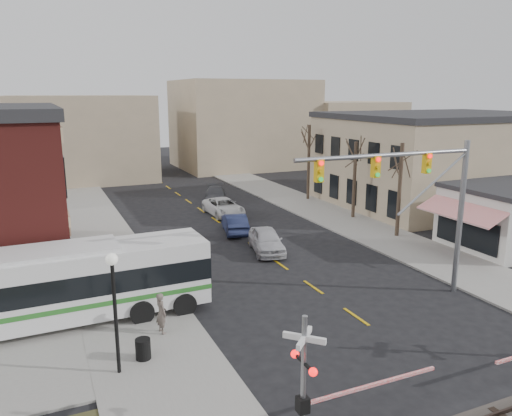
{
  "coord_description": "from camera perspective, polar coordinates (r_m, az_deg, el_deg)",
  "views": [
    {
      "loc": [
        -13.08,
        -15.97,
        10.29
      ],
      "look_at": [
        -1.24,
        10.9,
        3.5
      ],
      "focal_mm": 35.0,
      "sensor_mm": 36.0,
      "label": 1
    }
  ],
  "objects": [
    {
      "name": "ground",
      "position": [
        23.06,
        14.3,
        -13.91
      ],
      "size": [
        160.0,
        160.0,
        0.0
      ],
      "primitive_type": "plane",
      "color": "black",
      "rests_on": "ground"
    },
    {
      "name": "sidewalk_west",
      "position": [
        37.57,
        -17.42,
        -3.4
      ],
      "size": [
        5.0,
        60.0,
        0.12
      ],
      "primitive_type": "cube",
      "color": "gray",
      "rests_on": "ground"
    },
    {
      "name": "sidewalk_east",
      "position": [
        43.68,
        8.11,
        -0.66
      ],
      "size": [
        5.0,
        60.0,
        0.12
      ],
      "primitive_type": "cube",
      "color": "gray",
      "rests_on": "ground"
    },
    {
      "name": "tan_building",
      "position": [
        50.6,
        20.44,
        5.36
      ],
      "size": [
        20.3,
        15.3,
        8.5
      ],
      "color": "gray",
      "rests_on": "ground"
    },
    {
      "name": "awning_shop",
      "position": [
        37.91,
        27.19,
        -0.82
      ],
      "size": [
        9.74,
        6.2,
        4.3
      ],
      "color": "beige",
      "rests_on": "ground"
    },
    {
      "name": "tree_east_a",
      "position": [
        37.21,
        16.08,
        1.98
      ],
      "size": [
        0.28,
        0.28,
        6.75
      ],
      "color": "#382B21",
      "rests_on": "sidewalk_east"
    },
    {
      "name": "tree_east_b",
      "position": [
        42.11,
        11.18,
        3.17
      ],
      "size": [
        0.28,
        0.28,
        6.3
      ],
      "color": "#382B21",
      "rests_on": "sidewalk_east"
    },
    {
      "name": "tree_east_c",
      "position": [
        48.83,
        6.03,
        5.21
      ],
      "size": [
        0.28,
        0.28,
        7.2
      ],
      "color": "#382B21",
      "rests_on": "sidewalk_east"
    },
    {
      "name": "transit_bus",
      "position": [
        24.14,
        -21.69,
        -8.17
      ],
      "size": [
        13.51,
        3.26,
        3.46
      ],
      "color": "silver",
      "rests_on": "ground"
    },
    {
      "name": "traffic_signal_mast",
      "position": [
        25.48,
        18.36,
        2.05
      ],
      "size": [
        9.86,
        0.3,
        8.0
      ],
      "color": "gray",
      "rests_on": "ground"
    },
    {
      "name": "rr_crossing_west",
      "position": [
        15.97,
        6.84,
        -18.49
      ],
      "size": [
        5.6,
        1.36,
        4.0
      ],
      "color": "gray",
      "rests_on": "ground"
    },
    {
      "name": "street_lamp",
      "position": [
        18.82,
        -15.95,
        -8.93
      ],
      "size": [
        0.44,
        0.44,
        4.65
      ],
      "color": "black",
      "rests_on": "sidewalk_west"
    },
    {
      "name": "trash_bin",
      "position": [
        20.72,
        -12.78,
        -15.43
      ],
      "size": [
        0.6,
        0.6,
        0.82
      ],
      "primitive_type": "cylinder",
      "color": "black",
      "rests_on": "sidewalk_west"
    },
    {
      "name": "car_a",
      "position": [
        33.0,
        1.2,
        -3.71
      ],
      "size": [
        2.87,
        4.96,
        1.59
      ],
      "primitive_type": "imported",
      "rotation": [
        0.0,
        0.0,
        -0.23
      ],
      "color": "#BBBBC0",
      "rests_on": "ground"
    },
    {
      "name": "car_b",
      "position": [
        37.54,
        -2.43,
        -1.74
      ],
      "size": [
        2.56,
        4.71,
        1.47
      ],
      "primitive_type": "imported",
      "rotation": [
        0.0,
        0.0,
        2.91
      ],
      "color": "#191F3E",
      "rests_on": "ground"
    },
    {
      "name": "car_c",
      "position": [
        42.92,
        -3.73,
        0.11
      ],
      "size": [
        2.52,
        5.28,
        1.45
      ],
      "primitive_type": "imported",
      "rotation": [
        0.0,
        0.0,
        0.02
      ],
      "color": "silver",
      "rests_on": "ground"
    },
    {
      "name": "car_d",
      "position": [
        48.45,
        -4.64,
        1.56
      ],
      "size": [
        3.45,
        5.19,
        1.4
      ],
      "primitive_type": "imported",
      "rotation": [
        0.0,
        0.0,
        -0.34
      ],
      "color": "#45464A",
      "rests_on": "ground"
    },
    {
      "name": "pedestrian_near",
      "position": [
        22.34,
        -10.78,
        -11.7
      ],
      "size": [
        0.55,
        0.73,
        1.82
      ],
      "primitive_type": "imported",
      "rotation": [
        0.0,
        0.0,
        1.76
      ],
      "color": "#62564E",
      "rests_on": "sidewalk_west"
    },
    {
      "name": "pedestrian_far",
      "position": [
        25.56,
        -18.2,
        -9.26
      ],
      "size": [
        0.93,
        0.94,
        1.53
      ],
      "primitive_type": "imported",
      "rotation": [
        0.0,
        0.0,
        0.85
      ],
      "color": "#2E3351",
      "rests_on": "sidewalk_west"
    }
  ]
}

